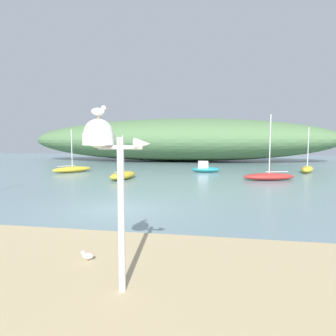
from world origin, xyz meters
The scene contains 10 objects.
ground_plane centered at (0.00, 0.00, 0.00)m, with size 120.00×120.00×0.00m, color gray.
distant_hill centered at (-2.13, 33.67, 3.27)m, with size 47.99×15.60×6.55m, color #517547.
mast_structure centered at (2.29, -6.69, 2.63)m, with size 1.15×0.53×2.95m.
seagull_on_radar centered at (2.19, -6.68, 3.28)m, with size 0.27×0.26×0.22m.
motorboat_west_reach centered at (2.88, 16.05, 0.39)m, with size 2.73×1.13×1.08m.
sailboat_outer_mooring centered at (-9.56, 13.91, 0.29)m, with size 3.17×3.93×4.06m.
sailboat_east_reach centered at (12.37, 17.57, 0.33)m, with size 2.18×3.46×4.24m.
sailboat_off_point centered at (-3.09, 9.77, 0.30)m, with size 1.75×3.68×3.35m.
sailboat_far_left centered at (7.87, 11.05, 0.29)m, with size 4.13×2.30×4.86m.
seagull_upper_strand centered at (1.39, -5.62, 0.33)m, with size 0.32×0.12×0.23m.
Camera 1 is at (4.17, -11.23, 2.74)m, focal length 30.71 mm.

